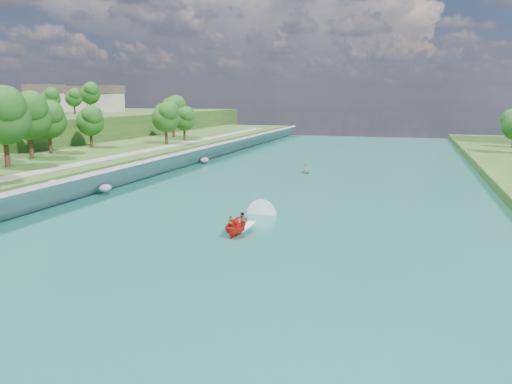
% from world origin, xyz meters
% --- Properties ---
extents(ground, '(260.00, 260.00, 0.00)m').
position_xyz_m(ground, '(0.00, 0.00, 0.00)').
color(ground, '#2D5119').
rests_on(ground, ground).
extents(river_water, '(55.00, 240.00, 0.10)m').
position_xyz_m(river_water, '(0.00, 20.00, 0.05)').
color(river_water, '#185E55').
rests_on(river_water, ground).
extents(ridge_west, '(60.00, 120.00, 9.00)m').
position_xyz_m(ridge_west, '(-82.50, 95.00, 4.50)').
color(ridge_west, '#2D5119').
rests_on(ridge_west, ground).
extents(riprap_bank, '(3.81, 236.00, 4.14)m').
position_xyz_m(riprap_bank, '(-25.85, 19.31, 1.81)').
color(riprap_bank, slate).
rests_on(riprap_bank, ground).
extents(riverside_path, '(3.00, 200.00, 0.10)m').
position_xyz_m(riverside_path, '(-32.50, 20.00, 3.55)').
color(riverside_path, gray).
rests_on(riverside_path, berm_west).
extents(ridge_houses, '(29.50, 29.50, 8.40)m').
position_xyz_m(ridge_houses, '(-88.67, 100.00, 13.31)').
color(ridge_houses, beige).
rests_on(ridge_houses, ridge_west).
extents(trees_ridge, '(13.76, 41.81, 10.62)m').
position_xyz_m(trees_ridge, '(-76.43, 89.13, 13.69)').
color(trees_ridge, '#1C4412').
rests_on(trees_ridge, ridge_west).
extents(motorboat, '(3.60, 18.93, 2.15)m').
position_xyz_m(motorboat, '(-0.54, 8.29, 0.82)').
color(motorboat, red).
rests_on(motorboat, river_water).
extents(raft, '(2.87, 3.39, 1.52)m').
position_xyz_m(raft, '(-2.38, 49.71, 0.45)').
color(raft, gray).
rests_on(raft, river_water).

